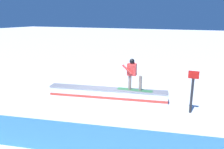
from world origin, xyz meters
name	(u,v)px	position (x,y,z in m)	size (l,w,h in m)	color
ground_plane	(107,99)	(0.00, 0.00, 0.00)	(120.00, 120.00, 0.00)	white
grind_box	(107,94)	(0.00, 0.00, 0.24)	(5.53, 1.60, 0.52)	white
snowboarder	(133,73)	(-1.16, -0.25, 1.29)	(1.62, 0.49, 1.43)	#3B7F4A
safety_fence	(41,135)	(0.00, 4.46, 0.47)	(12.35, 0.06, 0.95)	#3C82DB
trail_marker	(192,91)	(-3.71, 0.07, 0.92)	(0.40, 0.10, 1.72)	#262628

